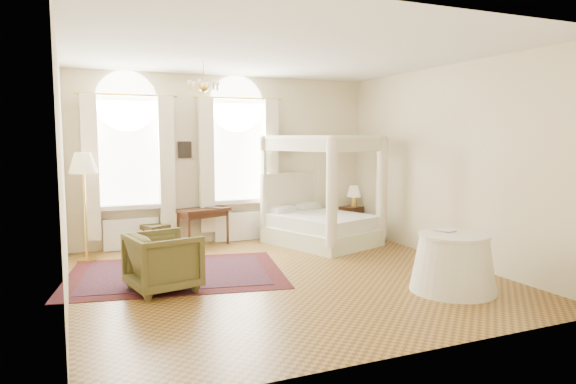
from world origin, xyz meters
name	(u,v)px	position (x,y,z in m)	size (l,w,h in m)	color
ground	(285,277)	(0.00, 0.00, 0.00)	(6.00, 6.00, 0.00)	olive
room_walls	(285,145)	(0.00, 0.00, 1.98)	(6.00, 6.00, 6.00)	beige
window_left	(129,170)	(-1.90, 2.87, 1.49)	(1.62, 0.27, 3.29)	white
window_right	(239,168)	(0.20, 2.87, 1.49)	(1.62, 0.27, 3.29)	white
chandelier	(204,86)	(-0.90, 1.20, 2.91)	(0.51, 0.45, 0.50)	gold
wall_pictures	(231,147)	(0.09, 2.97, 1.89)	(2.54, 0.03, 0.39)	black
canopy_bed	(322,220)	(1.60, 1.94, 0.48)	(2.15, 2.36, 2.13)	beige
nightstand	(351,220)	(2.70, 2.70, 0.29)	(0.41, 0.37, 0.59)	#3D2210
nightstand_lamp	(354,193)	(2.78, 2.74, 0.88)	(0.31, 0.31, 0.45)	gold
writing_desk	(203,214)	(-0.58, 2.70, 0.63)	(1.09, 0.79, 0.73)	#3D2210
laptop	(213,207)	(-0.40, 2.64, 0.74)	(0.30, 0.20, 0.02)	black
stool	(155,229)	(-1.49, 2.70, 0.39)	(0.54, 0.54, 0.47)	#3F351B
armchair	(163,262)	(-1.79, 0.05, 0.40)	(0.86, 0.89, 0.81)	#49431F
coffee_table	(150,253)	(-1.87, 0.75, 0.39)	(0.73, 0.60, 0.43)	white
floor_lamp	(83,169)	(-2.70, 2.29, 1.57)	(0.47, 0.47, 1.84)	gold
oriental_rug	(176,274)	(-1.47, 0.83, 0.01)	(3.60, 2.88, 0.01)	#431010
side_table	(453,263)	(1.84, -1.52, 0.39)	(1.16, 1.16, 0.79)	silver
book	(441,231)	(1.77, -1.35, 0.80)	(0.20, 0.26, 0.02)	black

